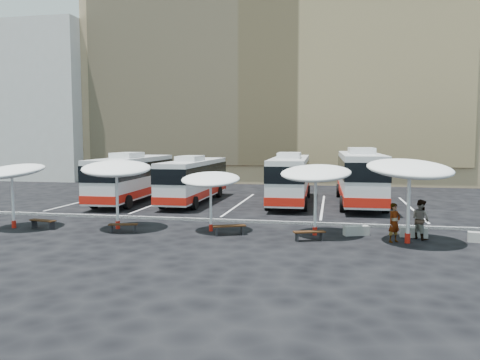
% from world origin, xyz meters
% --- Properties ---
extents(ground, '(120.00, 120.00, 0.00)m').
position_xyz_m(ground, '(0.00, 0.00, 0.00)').
color(ground, black).
rests_on(ground, ground).
extents(sandstone_building, '(42.00, 18.25, 29.60)m').
position_xyz_m(sandstone_building, '(0.00, 31.87, 12.63)').
color(sandstone_building, tan).
rests_on(sandstone_building, ground).
extents(apartment_block, '(14.00, 14.00, 18.00)m').
position_xyz_m(apartment_block, '(-28.00, 28.00, 9.00)').
color(apartment_block, silver).
rests_on(apartment_block, ground).
extents(curb_divider, '(34.00, 0.25, 0.15)m').
position_xyz_m(curb_divider, '(0.00, 0.50, 0.07)').
color(curb_divider, black).
rests_on(curb_divider, ground).
extents(bay_lines, '(24.15, 12.00, 0.01)m').
position_xyz_m(bay_lines, '(0.00, 8.00, 0.01)').
color(bay_lines, white).
rests_on(bay_lines, ground).
extents(bus_0, '(2.98, 11.88, 3.75)m').
position_xyz_m(bus_0, '(-8.23, 7.75, 1.92)').
color(bus_0, silver).
rests_on(bus_0, ground).
extents(bus_1, '(2.65, 11.12, 3.53)m').
position_xyz_m(bus_1, '(-3.54, 8.19, 1.80)').
color(bus_1, silver).
rests_on(bus_1, ground).
extents(bus_2, '(3.00, 11.96, 3.78)m').
position_xyz_m(bus_2, '(3.56, 9.23, 1.93)').
color(bus_2, silver).
rests_on(bus_2, ground).
extents(bus_3, '(3.22, 13.08, 4.14)m').
position_xyz_m(bus_3, '(8.60, 9.80, 2.11)').
color(bus_3, silver).
rests_on(bus_3, ground).
extents(sunshade_0, '(4.49, 4.51, 3.55)m').
position_xyz_m(sunshade_0, '(-10.04, -3.53, 3.01)').
color(sunshade_0, silver).
rests_on(sunshade_0, ground).
extents(sunshade_1, '(4.56, 4.59, 3.75)m').
position_xyz_m(sunshade_1, '(-4.48, -2.68, 3.19)').
color(sunshade_1, silver).
rests_on(sunshade_1, ground).
extents(sunshade_2, '(3.15, 3.19, 3.15)m').
position_xyz_m(sunshade_2, '(0.52, -2.32, 2.67)').
color(sunshade_2, silver).
rests_on(sunshade_2, ground).
extents(sunshade_3, '(4.06, 4.09, 3.60)m').
position_xyz_m(sunshade_3, '(5.82, -2.30, 3.06)').
color(sunshade_3, silver).
rests_on(sunshade_3, ground).
extents(sunshade_4, '(4.88, 4.91, 3.98)m').
position_xyz_m(sunshade_4, '(10.04, -3.28, 3.38)').
color(sunshade_4, silver).
rests_on(sunshade_4, ground).
extents(wood_bench_0, '(1.57, 0.69, 0.47)m').
position_xyz_m(wood_bench_0, '(-8.42, -3.38, 0.36)').
color(wood_bench_0, black).
rests_on(wood_bench_0, ground).
extents(wood_bench_1, '(1.50, 0.72, 0.44)m').
position_xyz_m(wood_bench_1, '(-3.78, -3.51, 0.34)').
color(wood_bench_1, black).
rests_on(wood_bench_1, ground).
extents(wood_bench_2, '(1.66, 1.04, 0.50)m').
position_xyz_m(wood_bench_2, '(1.66, -3.15, 0.38)').
color(wood_bench_2, black).
rests_on(wood_bench_2, ground).
extents(wood_bench_3, '(1.54, 0.90, 0.46)m').
position_xyz_m(wood_bench_3, '(5.61, -3.70, 0.35)').
color(wood_bench_3, black).
rests_on(wood_bench_3, ground).
extents(conc_bench_0, '(1.31, 0.84, 0.47)m').
position_xyz_m(conc_bench_0, '(7.83, -1.96, 0.23)').
color(conc_bench_0, '#969691').
rests_on(conc_bench_0, ground).
extents(conc_bench_1, '(1.30, 0.53, 0.48)m').
position_xyz_m(conc_bench_1, '(10.54, -1.88, 0.24)').
color(conc_bench_1, '#969691').
rests_on(conc_bench_1, ground).
extents(passenger_0, '(0.78, 0.75, 1.81)m').
position_xyz_m(passenger_0, '(9.46, -3.23, 0.90)').
color(passenger_0, black).
rests_on(passenger_0, ground).
extents(passenger_1, '(1.13, 1.17, 1.90)m').
position_xyz_m(passenger_1, '(10.79, -2.31, 0.95)').
color(passenger_1, black).
rests_on(passenger_1, ground).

